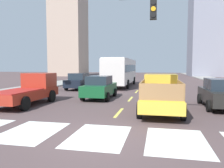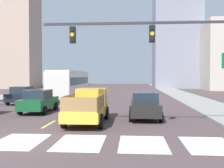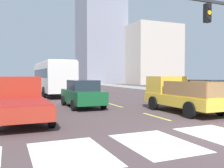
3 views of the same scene
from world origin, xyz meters
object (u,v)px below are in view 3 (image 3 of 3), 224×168
at_px(sedan_mid, 82,94).
at_px(sedan_near_right, 206,93).
at_px(pickup_stakebed, 180,95).
at_px(sedan_near_left, 15,90).
at_px(pickup_dark, 22,100).
at_px(city_bus, 52,76).

distance_m(sedan_mid, sedan_near_right, 8.23).
xyz_separation_m(pickup_stakebed, sedan_near_left, (-8.29, 9.87, -0.08)).
relative_size(pickup_stakebed, sedan_mid, 1.18).
height_order(pickup_dark, sedan_near_right, pickup_dark).
distance_m(sedan_mid, sedan_near_left, 7.11).
bearing_deg(sedan_mid, pickup_dark, -138.02).
relative_size(sedan_mid, sedan_near_left, 1.00).
xyz_separation_m(city_bus, sedan_near_left, (-3.71, -4.46, -1.09)).
relative_size(pickup_dark, sedan_mid, 1.18).
xyz_separation_m(sedan_near_right, sedan_near_left, (-11.72, 8.31, 0.00)).
distance_m(pickup_stakebed, city_bus, 15.07).
bearing_deg(sedan_near_right, sedan_near_left, 145.78).
distance_m(pickup_stakebed, sedan_near_right, 3.77).
bearing_deg(sedan_near_left, pickup_stakebed, -50.49).
bearing_deg(sedan_mid, sedan_near_left, 123.50).
distance_m(pickup_stakebed, pickup_dark, 8.26).
xyz_separation_m(pickup_stakebed, city_bus, (-4.58, 14.33, 1.02)).
bearing_deg(pickup_dark, pickup_stakebed, -5.49).
distance_m(pickup_stakebed, sedan_near_left, 12.89).
relative_size(sedan_mid, sedan_near_right, 1.00).
height_order(city_bus, sedan_near_left, city_bus).
bearing_deg(city_bus, sedan_near_left, -129.23).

